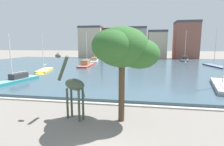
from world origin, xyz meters
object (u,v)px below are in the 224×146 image
sailboat_teal (13,82)px  shade_tree (121,48)px  sailboat_navy (213,66)px  sailboat_white (95,61)px  sailboat_yellow (44,72)px  giraffe_statue (73,86)px  sailboat_red (87,65)px  sailboat_black (185,60)px  sailboat_grey (222,86)px

sailboat_teal → shade_tree: 17.99m
sailboat_navy → shade_tree: 37.46m
sailboat_teal → shade_tree: size_ratio=1.21×
sailboat_teal → sailboat_white: size_ratio=0.92×
sailboat_white → sailboat_yellow: bearing=-101.7°
giraffe_statue → sailboat_teal: sailboat_teal is taller
sailboat_white → shade_tree: sailboat_white is taller
sailboat_red → sailboat_black: (26.04, 17.75, -0.01)m
sailboat_yellow → giraffe_statue: bearing=-54.5°
giraffe_statue → sailboat_black: 49.84m
sailboat_teal → sailboat_white: (3.05, 30.10, 0.06)m
sailboat_yellow → sailboat_navy: bearing=22.8°
sailboat_teal → giraffe_statue: bearing=-36.1°
sailboat_yellow → sailboat_grey: size_ratio=0.81×
sailboat_black → giraffe_statue: bearing=-111.3°
sailboat_black → shade_tree: bearing=-107.6°
sailboat_red → sailboat_black: size_ratio=1.02×
sailboat_red → sailboat_yellow: 11.56m
sailboat_navy → sailboat_teal: (-33.24, -24.13, 0.17)m
sailboat_navy → sailboat_grey: bearing=-107.8°
sailboat_black → shade_tree: sailboat_black is taller
sailboat_white → shade_tree: (12.20, -38.48, 4.53)m
sailboat_yellow → sailboat_navy: 37.37m
sailboat_navy → sailboat_teal: 41.08m
sailboat_red → sailboat_yellow: size_ratio=1.26×
shade_tree → sailboat_red: bearing=111.8°
giraffe_statue → sailboat_grey: sailboat_grey is taller
sailboat_red → shade_tree: sailboat_red is taller
shade_tree → sailboat_yellow: bearing=132.4°
giraffe_statue → sailboat_yellow: (-13.03, 18.27, -2.06)m
sailboat_grey → sailboat_white: sailboat_grey is taller
sailboat_grey → shade_tree: size_ratio=1.46×
sailboat_teal → shade_tree: sailboat_teal is taller
sailboat_black → sailboat_white: size_ratio=1.12×
sailboat_navy → sailboat_teal: sailboat_navy is taller
sailboat_white → giraffe_statue: bearing=-77.2°
sailboat_red → sailboat_black: bearing=34.3°
giraffe_statue → shade_tree: bearing=4.2°
giraffe_statue → sailboat_teal: bearing=143.9°
sailboat_yellow → sailboat_grey: (27.44, -7.29, 0.04)m
sailboat_yellow → sailboat_black: size_ratio=0.81×
sailboat_grey → shade_tree: sailboat_grey is taller
giraffe_statue → sailboat_yellow: sailboat_yellow is taller
sailboat_navy → sailboat_white: sailboat_navy is taller
sailboat_red → sailboat_white: sailboat_red is taller
sailboat_teal → sailboat_white: 30.26m
sailboat_grey → sailboat_navy: bearing=72.2°
giraffe_statue → sailboat_navy: 39.20m
sailboat_teal → sailboat_red: bearing=79.1°
sailboat_red → sailboat_white: size_ratio=1.14×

